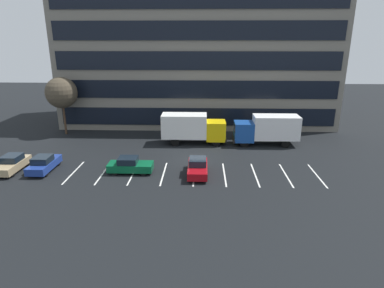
# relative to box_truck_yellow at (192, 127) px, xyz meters

# --- Properties ---
(ground_plane) EXTENTS (120.00, 120.00, 0.00)m
(ground_plane) POSITION_rel_box_truck_yellow_xyz_m (0.43, -5.73, -1.97)
(ground_plane) COLOR black
(office_building) EXTENTS (37.51, 13.84, 18.00)m
(office_building) POSITION_rel_box_truck_yellow_xyz_m (0.43, 12.23, 7.03)
(office_building) COLOR slate
(office_building) RESTS_ON ground_plane
(lot_markings) EXTENTS (22.54, 5.40, 0.01)m
(lot_markings) POSITION_rel_box_truck_yellow_xyz_m (0.43, -9.23, -1.97)
(lot_markings) COLOR silver
(lot_markings) RESTS_ON ground_plane
(box_truck_yellow) EXTENTS (7.55, 2.50, 3.50)m
(box_truck_yellow) POSITION_rel_box_truck_yellow_xyz_m (0.00, 0.00, 0.00)
(box_truck_yellow) COLOR yellow
(box_truck_yellow) RESTS_ON ground_plane
(box_truck_blue) EXTENTS (7.47, 2.47, 3.46)m
(box_truck_blue) POSITION_rel_box_truck_yellow_xyz_m (8.68, -0.24, -0.02)
(box_truck_blue) COLOR #194799
(box_truck_blue) RESTS_ON ground_plane
(sedan_tan) EXTENTS (1.74, 4.15, 1.49)m
(sedan_tan) POSITION_rel_box_truck_yellow_xyz_m (-16.64, -8.99, -1.27)
(sedan_tan) COLOR tan
(sedan_tan) RESTS_ON ground_plane
(sedan_forest) EXTENTS (4.11, 1.72, 1.47)m
(sedan_forest) POSITION_rel_box_truck_yellow_xyz_m (-5.50, -9.03, -1.27)
(sedan_forest) COLOR #0C5933
(sedan_forest) RESTS_ON ground_plane
(sedan_navy) EXTENTS (1.72, 4.10, 1.47)m
(sedan_navy) POSITION_rel_box_truck_yellow_xyz_m (-13.65, -8.88, -1.28)
(sedan_navy) COLOR navy
(sedan_navy) RESTS_ON ground_plane
(sedan_maroon) EXTENTS (1.75, 4.17, 1.49)m
(sedan_maroon) POSITION_rel_box_truck_yellow_xyz_m (0.77, -9.34, -1.26)
(sedan_maroon) COLOR maroon
(sedan_maroon) RESTS_ON ground_plane
(bare_tree) EXTENTS (3.91, 3.91, 7.33)m
(bare_tree) POSITION_rel_box_truck_yellow_xyz_m (-16.57, 3.48, 3.39)
(bare_tree) COLOR #473323
(bare_tree) RESTS_ON ground_plane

